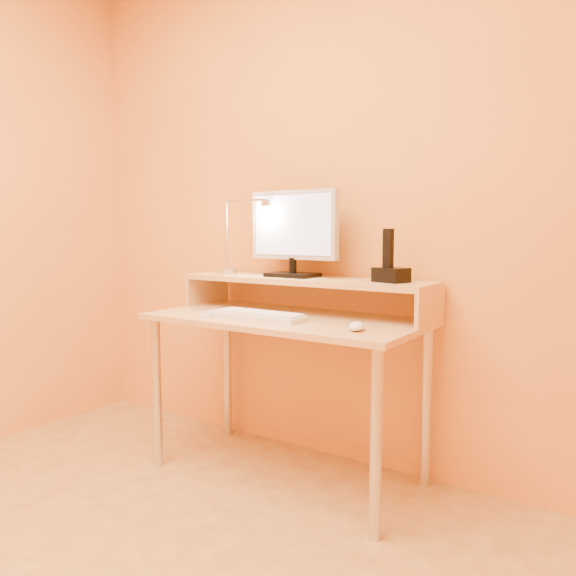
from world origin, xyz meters
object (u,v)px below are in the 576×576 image
Objects in this scene: keyboard at (259,317)px; mouse at (356,326)px; lamp_base at (227,271)px; phone_dock at (391,275)px; monitor_panel at (294,225)px; remote_control at (216,314)px.

keyboard is 4.09× the size of mouse.
lamp_base is at bearing 147.38° from keyboard.
keyboard is 0.47m from mouse.
monitor_panel is at bearing -164.35° from phone_dock.
lamp_base is at bearing 145.17° from mouse.
remote_control is (-0.22, -0.03, -0.00)m from keyboard.
remote_control is (0.16, -0.27, -0.16)m from lamp_base.
phone_dock is (0.86, 0.03, 0.02)m from lamp_base.
phone_dock is at bearing 70.51° from mouse.
remote_control is at bearing -139.54° from phone_dock.
phone_dock is at bearing 19.67° from remote_control.
keyboard is at bearing -133.15° from phone_dock.
lamp_base is 0.36m from remote_control.
mouse is (0.47, -0.02, 0.01)m from keyboard.
monitor_panel is 4.59× the size of mouse.
monitor_panel is 0.48m from keyboard.
mouse is 0.68m from remote_control.
phone_dock is at bearing 1.10° from monitor_panel.
phone_dock is 0.34m from mouse.
mouse reaches higher than remote_control.
keyboard is at bearing 160.30° from mouse.
keyboard is at bearing -32.68° from lamp_base.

